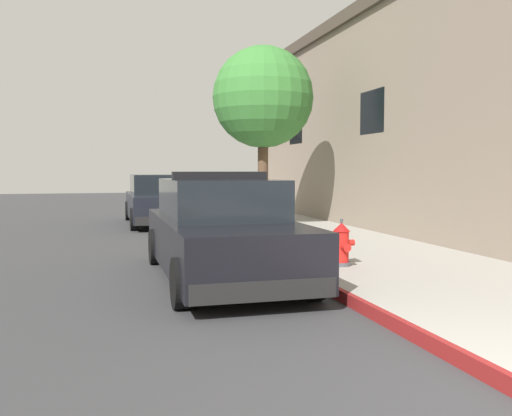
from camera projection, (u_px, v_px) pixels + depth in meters
The scene contains 8 objects.
ground_plane at pixel (47, 253), 12.15m from camera, with size 33.04×60.00×0.20m, color #353538.
sidewalk_pavement at pixel (305, 236), 13.73m from camera, with size 3.60×60.00×0.16m, color #9E9991.
curb_painted_edge at pixel (233, 238), 13.24m from camera, with size 0.08×60.00×0.16m, color maroon.
storefront_building at pixel (488, 119), 14.99m from camera, with size 7.16×20.76×6.13m.
police_cruiser at pixel (221, 232), 8.68m from camera, with size 1.94×4.84×1.68m.
parked_car_silver_ahead at pixel (159, 201), 17.53m from camera, with size 1.94×4.84×1.56m.
fire_hydrant at pixel (342, 244), 9.00m from camera, with size 0.44×0.40×0.76m.
street_tree at pixel (263, 98), 14.88m from camera, with size 2.71×2.71×4.85m.
Camera 1 is at (-3.00, -2.84, 1.71)m, focal length 39.06 mm.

